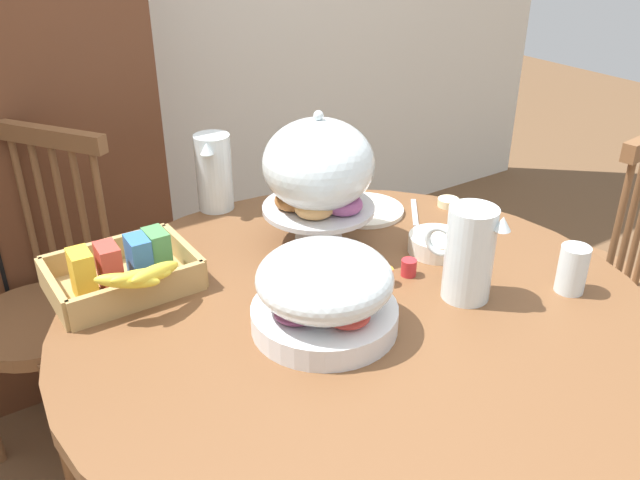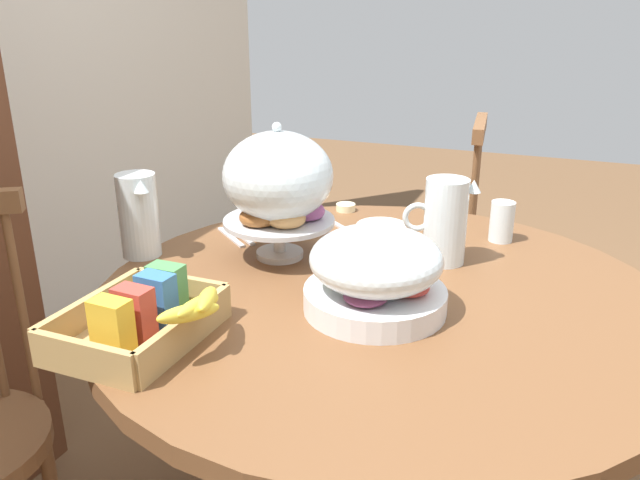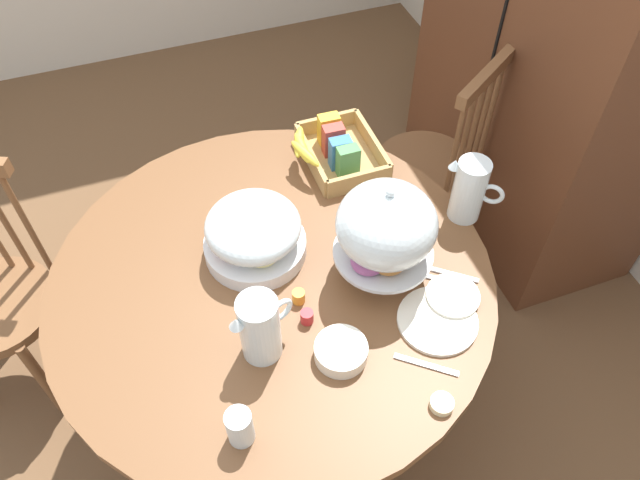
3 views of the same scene
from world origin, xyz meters
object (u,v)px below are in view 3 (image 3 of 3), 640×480
object	(u,v)px
windsor_chair_facing_door	(431,169)
drinking_glass	(240,427)
dining_table	(275,313)
pastry_stand_with_dome	(386,228)
china_plate_large	(437,320)
cereal_bowl	(341,351)
milk_pitcher	(469,193)
cereal_basket	(336,150)
butter_dish	(442,404)
orange_juice_pitcher	(260,330)
wooden_armoire	(569,16)
fruit_platter_covered	(254,233)
china_plate_small	(453,295)

from	to	relation	value
windsor_chair_facing_door	drinking_glass	size ratio (longest dim) A/B	8.86
dining_table	pastry_stand_with_dome	world-z (taller)	pastry_stand_with_dome
dining_table	china_plate_large	bearing A→B (deg)	51.48
dining_table	china_plate_large	xyz separation A→B (m)	(0.30, 0.38, 0.20)
cereal_bowl	milk_pitcher	bearing A→B (deg)	121.58
pastry_stand_with_dome	cereal_basket	distance (m)	0.51
pastry_stand_with_dome	china_plate_large	size ratio (longest dim) A/B	1.56
dining_table	windsor_chair_facing_door	bearing A→B (deg)	121.93
cereal_basket	drinking_glass	bearing A→B (deg)	-33.95
drinking_glass	butter_dish	bearing A→B (deg)	79.21
orange_juice_pitcher	china_plate_large	bearing A→B (deg)	80.37
china_plate_large	cereal_bowl	distance (m)	0.28
dining_table	cereal_bowl	xyz separation A→B (m)	(0.31, 0.10, 0.22)
wooden_armoire	orange_juice_pitcher	world-z (taller)	wooden_armoire
pastry_stand_with_dome	fruit_platter_covered	xyz separation A→B (m)	(-0.20, -0.32, -0.11)
dining_table	china_plate_small	bearing A→B (deg)	61.14
cereal_bowl	drinking_glass	world-z (taller)	drinking_glass
dining_table	drinking_glass	world-z (taller)	drinking_glass
orange_juice_pitcher	china_plate_small	size ratio (longest dim) A/B	1.42
fruit_platter_covered	china_plate_large	world-z (taller)	fruit_platter_covered
china_plate_small	butter_dish	xyz separation A→B (m)	(0.27, -0.17, -0.01)
cereal_bowl	windsor_chair_facing_door	bearing A→B (deg)	138.88
fruit_platter_covered	milk_pitcher	distance (m)	0.66
fruit_platter_covered	dining_table	bearing A→B (deg)	8.83
dining_table	butter_dish	xyz separation A→B (m)	(0.52, 0.28, 0.21)
milk_pitcher	cereal_basket	world-z (taller)	milk_pitcher
orange_juice_pitcher	china_plate_large	xyz separation A→B (m)	(0.08, 0.47, -0.09)
windsor_chair_facing_door	fruit_platter_covered	xyz separation A→B (m)	(0.40, -0.82, 0.37)
milk_pitcher	china_plate_small	size ratio (longest dim) A/B	1.43
wooden_armoire	drinking_glass	distance (m)	1.82
windsor_chair_facing_door	china_plate_small	world-z (taller)	windsor_chair_facing_door
pastry_stand_with_dome	cereal_basket	bearing A→B (deg)	174.45
wooden_armoire	china_plate_large	bearing A→B (deg)	-46.81
windsor_chair_facing_door	cereal_bowl	world-z (taller)	windsor_chair_facing_door
china_plate_small	butter_dish	size ratio (longest dim) A/B	2.50
cereal_basket	cereal_bowl	size ratio (longest dim) A/B	2.26
dining_table	china_plate_large	world-z (taller)	china_plate_large
cereal_bowl	butter_dish	bearing A→B (deg)	40.51
windsor_chair_facing_door	cereal_bowl	xyz separation A→B (m)	(0.81, -0.71, 0.31)
orange_juice_pitcher	cereal_basket	world-z (taller)	orange_juice_pitcher
orange_juice_pitcher	cereal_bowl	size ratio (longest dim) A/B	1.52
orange_juice_pitcher	windsor_chair_facing_door	bearing A→B (deg)	128.99
orange_juice_pitcher	butter_dish	distance (m)	0.48
pastry_stand_with_dome	cereal_bowl	xyz separation A→B (m)	(0.21, -0.20, -0.17)
orange_juice_pitcher	china_plate_large	size ratio (longest dim) A/B	0.97
fruit_platter_covered	wooden_armoire	bearing A→B (deg)	109.39
fruit_platter_covered	milk_pitcher	xyz separation A→B (m)	(0.08, 0.65, 0.01)
china_plate_large	drinking_glass	xyz separation A→B (m)	(0.13, -0.58, 0.05)
milk_pitcher	china_plate_small	bearing A→B (deg)	-33.92
wooden_armoire	cereal_bowl	world-z (taller)	wooden_armoire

